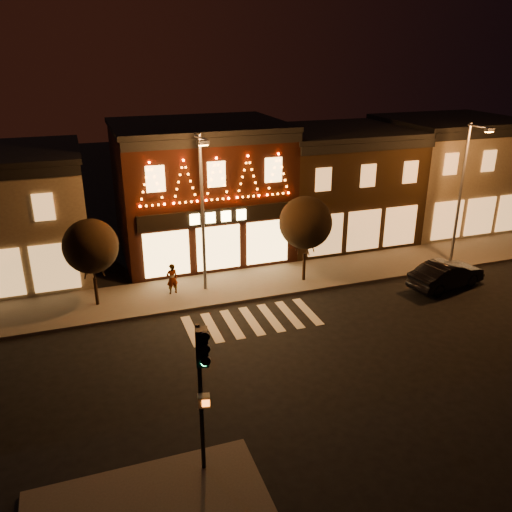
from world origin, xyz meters
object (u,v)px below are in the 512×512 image
streetlamp_mid (203,203)px  pedestrian (172,279)px  traffic_signal_near (202,373)px  dark_sedan (446,275)px

streetlamp_mid → pedestrian: (-1.76, 0.23, -4.07)m
traffic_signal_near → dark_sedan: bearing=41.1°
traffic_signal_near → streetlamp_mid: 13.25m
traffic_signal_near → pedestrian: size_ratio=3.00×
streetlamp_mid → dark_sedan: (12.78, -3.63, -4.31)m
streetlamp_mid → dark_sedan: bearing=-23.7°
dark_sedan → pedestrian: (-14.55, 3.87, 0.25)m
streetlamp_mid → dark_sedan: streetlamp_mid is taller
traffic_signal_near → pedestrian: (1.44, 13.02, -2.75)m
traffic_signal_near → streetlamp_mid: bearing=87.3°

